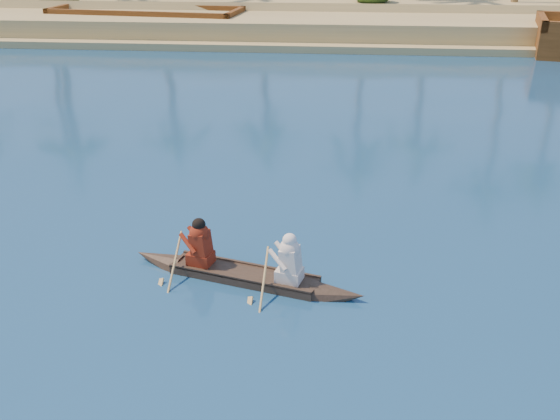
# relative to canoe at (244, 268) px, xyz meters

# --- Properties ---
(ground) EXTENTS (160.00, 160.00, 0.00)m
(ground) POSITION_rel_canoe_xyz_m (-4.14, 0.26, -0.24)
(ground) COLOR #0C3150
(ground) RESTS_ON ground
(shrub_cluster) EXTENTS (100.00, 6.00, 2.40)m
(shrub_cluster) POSITION_rel_canoe_xyz_m (-4.14, 31.76, 0.96)
(shrub_cluster) COLOR #254017
(shrub_cluster) RESTS_ON ground
(canoe) EXTENTS (4.58, 1.79, 1.26)m
(canoe) POSITION_rel_canoe_xyz_m (0.00, 0.00, 0.00)
(canoe) COLOR #3E2D22
(canoe) RESTS_ON ground
(barge_mid) EXTENTS (11.45, 4.96, 1.85)m
(barge_mid) POSITION_rel_canoe_xyz_m (-9.71, 27.26, 0.40)
(barge_mid) COLOR brown
(barge_mid) RESTS_ON ground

